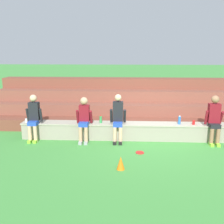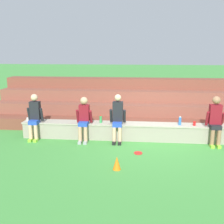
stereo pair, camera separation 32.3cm
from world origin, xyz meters
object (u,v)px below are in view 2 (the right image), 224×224
(water_bottle_mid_left, at_px, (101,119))
(plastic_cup_left_end, at_px, (194,123))
(person_left_of_center, at_px, (84,118))
(person_right_of_center, at_px, (215,119))
(person_center, at_px, (118,117))
(plastic_cup_right_end, at_px, (28,119))
(person_far_left, at_px, (35,116))
(frisbee, at_px, (138,153))
(sports_cone, at_px, (117,163))
(water_bottle_center_gap, at_px, (180,121))

(water_bottle_mid_left, distance_m, plastic_cup_left_end, 2.82)
(person_left_of_center, height_order, person_right_of_center, person_right_of_center)
(plastic_cup_left_end, bearing_deg, person_right_of_center, -19.57)
(water_bottle_mid_left, bearing_deg, person_right_of_center, -3.70)
(person_left_of_center, relative_size, plastic_cup_left_end, 10.44)
(person_center, bearing_deg, person_right_of_center, -0.54)
(plastic_cup_right_end, bearing_deg, person_center, -3.52)
(person_far_left, bearing_deg, person_left_of_center, -1.04)
(plastic_cup_right_end, bearing_deg, water_bottle_mid_left, 0.34)
(water_bottle_mid_left, relative_size, frisbee, 1.06)
(plastic_cup_left_end, xyz_separation_m, sports_cone, (-2.16, -2.03, -0.42))
(person_far_left, relative_size, frisbee, 6.11)
(person_far_left, height_order, plastic_cup_right_end, person_far_left)
(person_far_left, height_order, frisbee, person_far_left)
(water_bottle_center_gap, bearing_deg, sports_cone, -130.28)
(water_bottle_mid_left, relative_size, sports_cone, 0.76)
(person_far_left, bearing_deg, frisbee, -15.20)
(person_left_of_center, bearing_deg, person_right_of_center, 0.26)
(person_far_left, relative_size, plastic_cup_left_end, 10.89)
(person_right_of_center, distance_m, plastic_cup_left_end, 0.60)
(person_center, distance_m, water_bottle_center_gap, 1.87)
(person_right_of_center, relative_size, water_bottle_mid_left, 5.90)
(water_bottle_center_gap, bearing_deg, plastic_cup_left_end, -2.52)
(sports_cone, bearing_deg, person_far_left, 145.23)
(person_right_of_center, bearing_deg, water_bottle_center_gap, 167.74)
(plastic_cup_right_end, bearing_deg, person_far_left, -31.67)
(water_bottle_center_gap, height_order, water_bottle_mid_left, water_bottle_center_gap)
(person_left_of_center, distance_m, person_right_of_center, 3.83)
(person_far_left, height_order, water_bottle_mid_left, person_far_left)
(water_bottle_center_gap, relative_size, plastic_cup_right_end, 2.38)
(plastic_cup_right_end, xyz_separation_m, sports_cone, (2.98, -2.05, -0.41))
(water_bottle_center_gap, relative_size, water_bottle_mid_left, 1.08)
(frisbee, distance_m, sports_cone, 1.12)
(person_left_of_center, xyz_separation_m, plastic_cup_right_end, (-1.85, 0.22, -0.15))
(person_left_of_center, bearing_deg, plastic_cup_right_end, 173.22)
(person_far_left, distance_m, plastic_cup_left_end, 4.84)
(person_right_of_center, relative_size, frisbee, 6.24)
(person_left_of_center, height_order, plastic_cup_right_end, person_left_of_center)
(person_left_of_center, bearing_deg, water_bottle_mid_left, 26.01)
(frisbee, xyz_separation_m, sports_cone, (-0.50, -0.99, 0.15))
(person_left_of_center, bearing_deg, person_center, 2.47)
(person_far_left, distance_m, person_right_of_center, 5.36)
(person_center, height_order, sports_cone, person_center)
(water_bottle_mid_left, xyz_separation_m, plastic_cup_right_end, (-2.33, -0.01, -0.06))
(person_center, distance_m, sports_cone, 1.97)
(person_right_of_center, relative_size, plastic_cup_right_end, 13.01)
(person_far_left, bearing_deg, person_center, 0.35)
(plastic_cup_right_end, bearing_deg, water_bottle_center_gap, 0.06)
(frisbee, height_order, sports_cone, sports_cone)
(plastic_cup_left_end, xyz_separation_m, frisbee, (-1.66, -1.04, -0.57))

